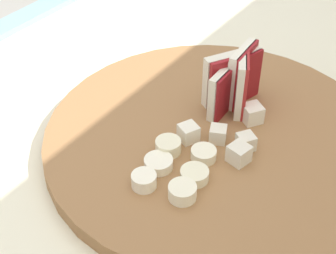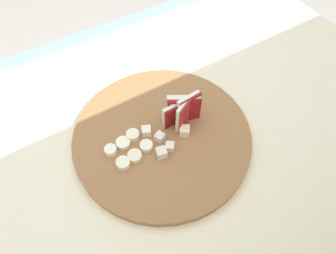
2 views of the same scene
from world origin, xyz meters
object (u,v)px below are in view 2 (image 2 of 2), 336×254
(banana_slice_rows, at_px, (129,148))
(apple_dice_pile, at_px, (167,139))
(apple_wedge_fan, at_px, (184,110))
(cutting_board, at_px, (163,135))

(banana_slice_rows, bearing_deg, apple_dice_pile, 164.23)
(apple_wedge_fan, bearing_deg, cutting_board, 8.65)
(apple_wedge_fan, distance_m, apple_dice_pile, 0.07)
(apple_dice_pile, distance_m, banana_slice_rows, 0.07)
(apple_dice_pile, height_order, banana_slice_rows, apple_dice_pile)
(apple_wedge_fan, height_order, apple_dice_pile, apple_wedge_fan)
(apple_dice_pile, relative_size, banana_slice_rows, 1.03)
(apple_wedge_fan, relative_size, apple_dice_pile, 0.89)
(apple_wedge_fan, height_order, banana_slice_rows, apple_wedge_fan)
(cutting_board, relative_size, banana_slice_rows, 4.09)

